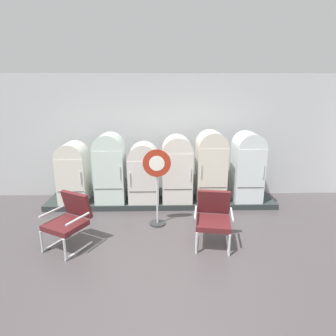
{
  "coord_description": "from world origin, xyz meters",
  "views": [
    {
      "loc": [
        0.02,
        -3.25,
        2.64
      ],
      "look_at": [
        0.16,
        2.75,
        0.94
      ],
      "focal_mm": 30.15,
      "sensor_mm": 36.0,
      "label": 1
    }
  ],
  "objects_px": {
    "refrigerator_4": "(211,164)",
    "armchair_right": "(213,216)",
    "refrigerator_5": "(247,164)",
    "sign_stand": "(157,186)",
    "refrigerator_0": "(73,171)",
    "refrigerator_3": "(177,167)",
    "armchair_left": "(69,219)",
    "refrigerator_2": "(144,171)",
    "refrigerator_1": "(110,166)"
  },
  "relations": [
    {
      "from": "armchair_left",
      "to": "sign_stand",
      "type": "bearing_deg",
      "value": 26.65
    },
    {
      "from": "refrigerator_0",
      "to": "refrigerator_5",
      "type": "xyz_separation_m",
      "value": [
        3.96,
        0.03,
        0.12
      ]
    },
    {
      "from": "refrigerator_0",
      "to": "refrigerator_5",
      "type": "distance_m",
      "value": 3.96
    },
    {
      "from": "refrigerator_5",
      "to": "armchair_left",
      "type": "distance_m",
      "value": 3.98
    },
    {
      "from": "armchair_left",
      "to": "armchair_right",
      "type": "height_order",
      "value": "same"
    },
    {
      "from": "refrigerator_4",
      "to": "refrigerator_5",
      "type": "relative_size",
      "value": 1.02
    },
    {
      "from": "armchair_right",
      "to": "refrigerator_5",
      "type": "bearing_deg",
      "value": 58.31
    },
    {
      "from": "refrigerator_4",
      "to": "armchair_right",
      "type": "bearing_deg",
      "value": -97.65
    },
    {
      "from": "refrigerator_3",
      "to": "armchair_left",
      "type": "relative_size",
      "value": 1.63
    },
    {
      "from": "refrigerator_2",
      "to": "armchair_right",
      "type": "distance_m",
      "value": 2.16
    },
    {
      "from": "refrigerator_1",
      "to": "armchair_right",
      "type": "height_order",
      "value": "refrigerator_1"
    },
    {
      "from": "refrigerator_0",
      "to": "armchair_left",
      "type": "xyz_separation_m",
      "value": [
        0.42,
        -1.74,
        -0.34
      ]
    },
    {
      "from": "refrigerator_1",
      "to": "refrigerator_5",
      "type": "bearing_deg",
      "value": 0.64
    },
    {
      "from": "refrigerator_5",
      "to": "refrigerator_1",
      "type": "bearing_deg",
      "value": -179.36
    },
    {
      "from": "refrigerator_1",
      "to": "refrigerator_4",
      "type": "relative_size",
      "value": 0.97
    },
    {
      "from": "refrigerator_2",
      "to": "armchair_right",
      "type": "xyz_separation_m",
      "value": [
        1.3,
        -1.69,
        -0.32
      ]
    },
    {
      "from": "refrigerator_0",
      "to": "refrigerator_3",
      "type": "bearing_deg",
      "value": 0.34
    },
    {
      "from": "refrigerator_3",
      "to": "sign_stand",
      "type": "distance_m",
      "value": 1.11
    },
    {
      "from": "refrigerator_1",
      "to": "refrigerator_4",
      "type": "distance_m",
      "value": 2.29
    },
    {
      "from": "refrigerator_2",
      "to": "armchair_left",
      "type": "height_order",
      "value": "refrigerator_2"
    },
    {
      "from": "refrigerator_1",
      "to": "refrigerator_5",
      "type": "height_order",
      "value": "refrigerator_5"
    },
    {
      "from": "refrigerator_0",
      "to": "refrigerator_4",
      "type": "height_order",
      "value": "refrigerator_4"
    },
    {
      "from": "refrigerator_2",
      "to": "refrigerator_1",
      "type": "bearing_deg",
      "value": 179.07
    },
    {
      "from": "refrigerator_1",
      "to": "refrigerator_3",
      "type": "xyz_separation_m",
      "value": [
        1.52,
        0.02,
        -0.03
      ]
    },
    {
      "from": "refrigerator_0",
      "to": "refrigerator_2",
      "type": "xyz_separation_m",
      "value": [
        1.59,
        -0.02,
        -0.01
      ]
    },
    {
      "from": "refrigerator_5",
      "to": "armchair_left",
      "type": "bearing_deg",
      "value": -153.45
    },
    {
      "from": "refrigerator_0",
      "to": "refrigerator_3",
      "type": "xyz_separation_m",
      "value": [
        2.35,
        0.01,
        0.07
      ]
    },
    {
      "from": "armchair_right",
      "to": "armchair_left",
      "type": "bearing_deg",
      "value": -179.32
    },
    {
      "from": "refrigerator_3",
      "to": "refrigerator_5",
      "type": "height_order",
      "value": "refrigerator_5"
    },
    {
      "from": "refrigerator_3",
      "to": "refrigerator_4",
      "type": "xyz_separation_m",
      "value": [
        0.77,
        0.01,
        0.06
      ]
    },
    {
      "from": "refrigerator_0",
      "to": "refrigerator_2",
      "type": "distance_m",
      "value": 1.59
    },
    {
      "from": "refrigerator_4",
      "to": "refrigerator_0",
      "type": "bearing_deg",
      "value": -179.56
    },
    {
      "from": "refrigerator_5",
      "to": "sign_stand",
      "type": "bearing_deg",
      "value": -153.52
    },
    {
      "from": "refrigerator_2",
      "to": "refrigerator_4",
      "type": "relative_size",
      "value": 0.84
    },
    {
      "from": "refrigerator_3",
      "to": "refrigerator_2",
      "type": "bearing_deg",
      "value": -177.45
    },
    {
      "from": "refrigerator_0",
      "to": "refrigerator_5",
      "type": "height_order",
      "value": "refrigerator_5"
    },
    {
      "from": "refrigerator_5",
      "to": "armchair_right",
      "type": "distance_m",
      "value": 2.1
    },
    {
      "from": "refrigerator_1",
      "to": "refrigerator_4",
      "type": "xyz_separation_m",
      "value": [
        2.29,
        0.03,
        0.02
      ]
    },
    {
      "from": "refrigerator_0",
      "to": "sign_stand",
      "type": "distance_m",
      "value": 2.15
    },
    {
      "from": "refrigerator_1",
      "to": "armchair_right",
      "type": "bearing_deg",
      "value": -39.66
    },
    {
      "from": "refrigerator_3",
      "to": "refrigerator_1",
      "type": "bearing_deg",
      "value": -179.19
    },
    {
      "from": "refrigerator_0",
      "to": "sign_stand",
      "type": "bearing_deg",
      "value": -27.56
    },
    {
      "from": "refrigerator_3",
      "to": "armchair_left",
      "type": "xyz_separation_m",
      "value": [
        -1.93,
        -1.76,
        -0.41
      ]
    },
    {
      "from": "refrigerator_4",
      "to": "armchair_right",
      "type": "height_order",
      "value": "refrigerator_4"
    },
    {
      "from": "refrigerator_0",
      "to": "refrigerator_4",
      "type": "xyz_separation_m",
      "value": [
        3.12,
        0.02,
        0.13
      ]
    },
    {
      "from": "sign_stand",
      "to": "refrigerator_1",
      "type": "bearing_deg",
      "value": 137.44
    },
    {
      "from": "refrigerator_1",
      "to": "armchair_left",
      "type": "bearing_deg",
      "value": -103.31
    },
    {
      "from": "armchair_left",
      "to": "refrigerator_4",
      "type": "bearing_deg",
      "value": 33.18
    },
    {
      "from": "refrigerator_2",
      "to": "refrigerator_4",
      "type": "height_order",
      "value": "refrigerator_4"
    },
    {
      "from": "armchair_left",
      "to": "sign_stand",
      "type": "distance_m",
      "value": 1.69
    }
  ]
}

